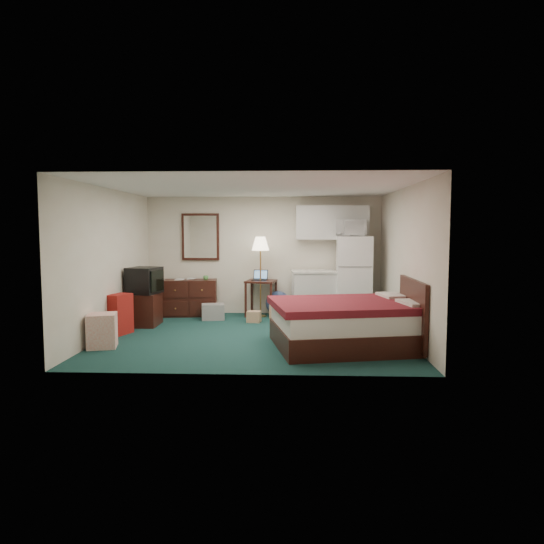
{
  "coord_description": "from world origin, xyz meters",
  "views": [
    {
      "loc": [
        0.63,
        -8.12,
        1.79
      ],
      "look_at": [
        0.27,
        0.4,
        1.05
      ],
      "focal_mm": 32.0,
      "sensor_mm": 36.0,
      "label": 1
    }
  ],
  "objects_px": {
    "dresser": "(190,298)",
    "tv_stand": "(142,309)",
    "desk": "(261,298)",
    "fridge": "(354,278)",
    "kitchen_counter": "(313,295)",
    "suitcase": "(119,314)",
    "bed": "(348,325)",
    "floor_lamp": "(260,277)"
  },
  "relations": [
    {
      "from": "dresser",
      "to": "tv_stand",
      "type": "height_order",
      "value": "dresser"
    },
    {
      "from": "floor_lamp",
      "to": "tv_stand",
      "type": "xyz_separation_m",
      "value": [
        -2.17,
        -1.03,
        -0.52
      ]
    },
    {
      "from": "dresser",
      "to": "fridge",
      "type": "distance_m",
      "value": 3.43
    },
    {
      "from": "dresser",
      "to": "suitcase",
      "type": "height_order",
      "value": "dresser"
    },
    {
      "from": "dresser",
      "to": "bed",
      "type": "height_order",
      "value": "dresser"
    },
    {
      "from": "dresser",
      "to": "suitcase",
      "type": "distance_m",
      "value": 2.05
    },
    {
      "from": "kitchen_counter",
      "to": "fridge",
      "type": "distance_m",
      "value": 0.89
    },
    {
      "from": "kitchen_counter",
      "to": "fridge",
      "type": "height_order",
      "value": "fridge"
    },
    {
      "from": "dresser",
      "to": "kitchen_counter",
      "type": "relative_size",
      "value": 1.19
    },
    {
      "from": "dresser",
      "to": "tv_stand",
      "type": "distance_m",
      "value": 1.29
    },
    {
      "from": "tv_stand",
      "to": "fridge",
      "type": "bearing_deg",
      "value": 12.11
    },
    {
      "from": "kitchen_counter",
      "to": "suitcase",
      "type": "distance_m",
      "value": 3.85
    },
    {
      "from": "floor_lamp",
      "to": "suitcase",
      "type": "xyz_separation_m",
      "value": [
        -2.32,
        -1.82,
        -0.48
      ]
    },
    {
      "from": "floor_lamp",
      "to": "fridge",
      "type": "xyz_separation_m",
      "value": [
        1.9,
        -0.13,
        0.01
      ]
    },
    {
      "from": "desk",
      "to": "dresser",
      "type": "bearing_deg",
      "value": -169.76
    },
    {
      "from": "floor_lamp",
      "to": "tv_stand",
      "type": "relative_size",
      "value": 2.49
    },
    {
      "from": "tv_stand",
      "to": "kitchen_counter",
      "type": "bearing_deg",
      "value": 16.38
    },
    {
      "from": "dresser",
      "to": "floor_lamp",
      "type": "distance_m",
      "value": 1.56
    },
    {
      "from": "floor_lamp",
      "to": "desk",
      "type": "xyz_separation_m",
      "value": [
        0.01,
        0.1,
        -0.46
      ]
    },
    {
      "from": "kitchen_counter",
      "to": "bed",
      "type": "height_order",
      "value": "kitchen_counter"
    },
    {
      "from": "dresser",
      "to": "suitcase",
      "type": "relative_size",
      "value": 1.6
    },
    {
      "from": "floor_lamp",
      "to": "bed",
      "type": "xyz_separation_m",
      "value": [
        1.51,
        -2.58,
        -0.48
      ]
    },
    {
      "from": "kitchen_counter",
      "to": "suitcase",
      "type": "bearing_deg",
      "value": -157.87
    },
    {
      "from": "fridge",
      "to": "tv_stand",
      "type": "relative_size",
      "value": 2.51
    },
    {
      "from": "dresser",
      "to": "kitchen_counter",
      "type": "bearing_deg",
      "value": -8.42
    },
    {
      "from": "floor_lamp",
      "to": "suitcase",
      "type": "distance_m",
      "value": 2.99
    },
    {
      "from": "bed",
      "to": "tv_stand",
      "type": "relative_size",
      "value": 3.26
    },
    {
      "from": "fridge",
      "to": "desk",
      "type": "bearing_deg",
      "value": 175.88
    },
    {
      "from": "kitchen_counter",
      "to": "suitcase",
      "type": "height_order",
      "value": "kitchen_counter"
    },
    {
      "from": "dresser",
      "to": "fridge",
      "type": "bearing_deg",
      "value": -9.23
    },
    {
      "from": "kitchen_counter",
      "to": "dresser",
      "type": "bearing_deg",
      "value": 172.4
    },
    {
      "from": "suitcase",
      "to": "desk",
      "type": "bearing_deg",
      "value": 58.9
    },
    {
      "from": "desk",
      "to": "fridge",
      "type": "relative_size",
      "value": 0.45
    },
    {
      "from": "tv_stand",
      "to": "bed",
      "type": "bearing_deg",
      "value": -23.17
    },
    {
      "from": "kitchen_counter",
      "to": "fridge",
      "type": "relative_size",
      "value": 0.56
    },
    {
      "from": "bed",
      "to": "suitcase",
      "type": "xyz_separation_m",
      "value": [
        -3.83,
        0.76,
        0.0
      ]
    },
    {
      "from": "kitchen_counter",
      "to": "tv_stand",
      "type": "xyz_separation_m",
      "value": [
        -3.27,
        -0.98,
        -0.16
      ]
    },
    {
      "from": "bed",
      "to": "tv_stand",
      "type": "xyz_separation_m",
      "value": [
        -3.69,
        1.55,
        -0.04
      ]
    },
    {
      "from": "tv_stand",
      "to": "suitcase",
      "type": "xyz_separation_m",
      "value": [
        -0.15,
        -0.79,
        0.04
      ]
    },
    {
      "from": "floor_lamp",
      "to": "suitcase",
      "type": "bearing_deg",
      "value": -141.95
    },
    {
      "from": "floor_lamp",
      "to": "kitchen_counter",
      "type": "distance_m",
      "value": 1.16
    },
    {
      "from": "floor_lamp",
      "to": "suitcase",
      "type": "height_order",
      "value": "floor_lamp"
    }
  ]
}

